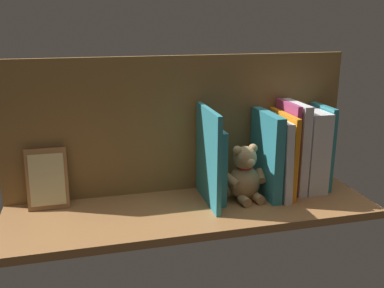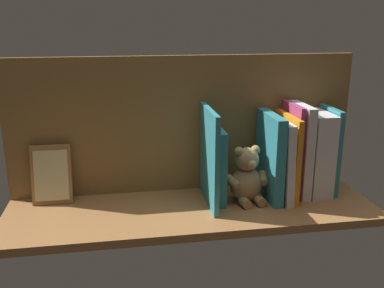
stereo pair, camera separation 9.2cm
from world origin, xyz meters
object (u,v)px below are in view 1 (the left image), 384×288
object	(u,v)px
picture_frame_leaning	(47,179)
teddy_bear	(245,176)
dictionary_thick_white	(309,150)
book_0	(321,146)

from	to	relation	value
picture_frame_leaning	teddy_bear	bearing A→B (deg)	171.44
dictionary_thick_white	teddy_bear	xyz separation A→B (cm)	(21.48, 3.40, -4.97)
picture_frame_leaning	book_0	bearing A→B (deg)	177.21
teddy_bear	dictionary_thick_white	bearing A→B (deg)	179.69
book_0	picture_frame_leaning	bearing A→B (deg)	-2.79
book_0	teddy_bear	xyz separation A→B (cm)	(25.86, 4.19, -5.46)
book_0	dictionary_thick_white	size ratio (longest dim) A/B	1.04
teddy_bear	picture_frame_leaning	xyz separation A→B (cm)	(53.58, -8.06, 1.05)
dictionary_thick_white	book_0	bearing A→B (deg)	-169.75
book_0	picture_frame_leaning	distance (cm)	79.66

